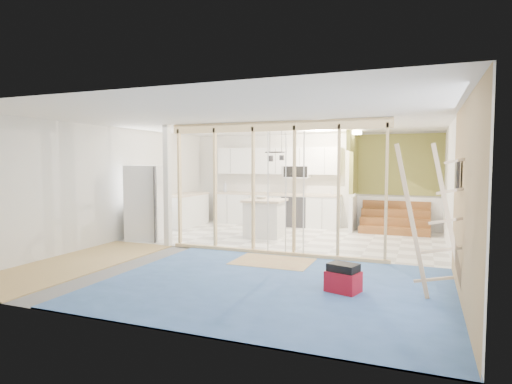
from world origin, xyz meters
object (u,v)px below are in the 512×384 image
at_px(fridge, 145,203).
at_px(ladder, 435,221).
at_px(island, 265,218).
at_px(toolbox, 343,279).

bearing_deg(fridge, ladder, -42.32).
relative_size(fridge, ladder, 0.85).
xyz_separation_m(fridge, island, (2.48, 1.36, -0.41)).
relative_size(island, toolbox, 1.94).
bearing_deg(island, ladder, -47.90).
relative_size(fridge, toolbox, 3.39).
bearing_deg(toolbox, ladder, 22.79).
relative_size(island, ladder, 0.48).
xyz_separation_m(fridge, ladder, (6.18, -2.29, 0.18)).
bearing_deg(fridge, island, 6.75).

